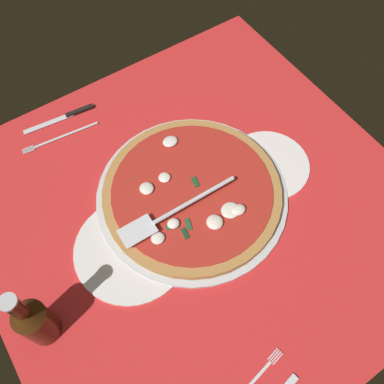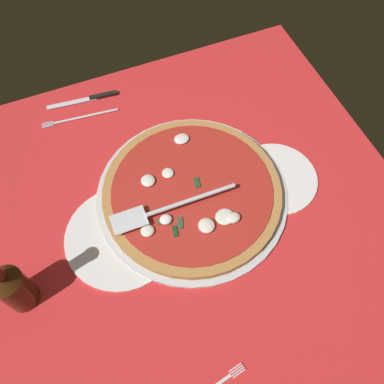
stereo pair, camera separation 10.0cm
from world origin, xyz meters
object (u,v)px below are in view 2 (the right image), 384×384
dinner_plate_left (122,237)px  dinner_plate_right (276,179)px  place_setting_far (85,109)px  pizza_server (169,206)px  pizza (192,192)px  beer_bottle (11,286)px

dinner_plate_left → dinner_plate_right: 39.87cm
dinner_plate_left → place_setting_far: 40.45cm
place_setting_far → pizza_server: bearing=110.2°
dinner_plate_left → place_setting_far: size_ratio=1.17×
dinner_plate_left → place_setting_far: (2.26, 40.39, -0.15)cm
place_setting_far → dinner_plate_right: bearing=139.3°
pizza → beer_bottle: (-42.19, -9.29, 5.85)cm
dinner_plate_left → beer_bottle: 25.07cm
dinner_plate_right → place_setting_far: place_setting_far is taller
pizza → pizza_server: (-6.75, -2.81, 2.76)cm
dinner_plate_right → pizza: size_ratio=0.48×
pizza → beer_bottle: 43.59cm
beer_bottle → place_setting_far: bearing=61.0°
dinner_plate_right → beer_bottle: size_ratio=0.96×
pizza → pizza_server: size_ratio=1.44×
dinner_plate_right → pizza_server: pizza_server is taller
dinner_plate_right → place_setting_far: (-37.61, 40.06, -0.15)cm
pizza → place_setting_far: (-16.70, 36.60, -1.94)cm
dinner_plate_right → dinner_plate_left: bearing=-179.5°
dinner_plate_left → pizza_server: pizza_server is taller
pizza → beer_bottle: bearing=-167.6°
dinner_plate_left → pizza: bearing=11.3°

